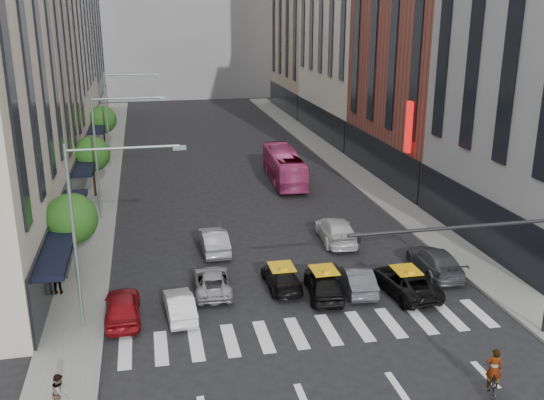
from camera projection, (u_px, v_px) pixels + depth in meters
ground at (326, 347)px, 27.76m from camera, size 160.00×160.00×0.00m
sidewalk_left at (102, 183)px, 53.43m from camera, size 3.00×96.00×0.15m
sidewalk_right at (350, 169)px, 57.98m from camera, size 3.00×96.00×0.15m
building_left_b at (14, 46)px, 46.87m from camera, size 8.00×16.00×24.00m
building_left_d at (64, 7)px, 80.46m from camera, size 8.00×18.00×30.00m
building_right_b at (428, 30)px, 52.35m from camera, size 8.00×18.00×26.00m
building_right_d at (311, 14)px, 87.48m from camera, size 8.00×18.00×28.00m
tree_near at (72, 219)px, 33.64m from camera, size 2.88×2.88×4.95m
tree_mid at (92, 154)px, 48.56m from camera, size 2.88×2.88×4.95m
tree_far at (103, 120)px, 63.48m from camera, size 2.88×2.88×4.95m
streetlamp_near at (93, 213)px, 27.71m from camera, size 5.38×0.25×9.00m
streetlamp_mid at (109, 141)px, 42.63m from camera, size 5.38×0.25×9.00m
streetlamp_far at (116, 106)px, 57.55m from camera, size 5.38×0.25×9.00m
traffic_signal at (500, 252)px, 26.99m from camera, size 10.10×0.20×6.00m
liberty_sign at (409, 127)px, 47.08m from camera, size 0.30×0.70×4.00m
car_red at (122, 307)px, 29.97m from camera, size 1.78×4.31×1.46m
car_white_front at (180, 305)px, 30.35m from camera, size 1.59×3.90×1.26m
car_silver at (212, 281)px, 33.03m from camera, size 2.24×4.48×1.22m
taxi_left at (282, 277)px, 33.51m from camera, size 1.75×4.24×1.23m
taxi_center at (324, 283)px, 32.50m from camera, size 2.30×4.55×1.49m
car_grey_mid at (356, 278)px, 33.22m from camera, size 1.88×4.39×1.41m
taxi_right at (405, 282)px, 32.81m from camera, size 2.65×5.04×1.35m
car_grey_curb at (435, 261)px, 35.36m from camera, size 2.36×5.17×1.47m
car_row2_left at (214, 240)px, 38.47m from camera, size 1.69×4.57×1.49m
car_row2_right at (336, 230)px, 40.14m from camera, size 2.56×5.46×1.54m
bus at (284, 166)px, 53.76m from camera, size 2.96×10.37×2.86m
motorcycle at (492, 382)px, 24.32m from camera, size 1.37×1.99×0.99m
rider at (496, 352)px, 23.90m from camera, size 0.76×0.65×1.76m
pedestrian_near at (60, 393)px, 22.92m from camera, size 0.71×0.85×1.59m
pedestrian_far at (57, 278)px, 32.33m from camera, size 1.11×0.54×1.84m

